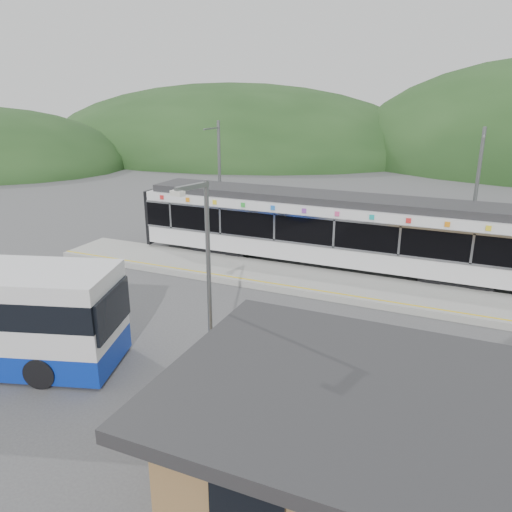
% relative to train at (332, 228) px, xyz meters
% --- Properties ---
extents(ground, '(120.00, 120.00, 0.00)m').
position_rel_train_xyz_m(ground, '(-0.66, -6.00, -2.06)').
color(ground, '#4C4C4F').
rests_on(ground, ground).
extents(hills, '(146.00, 149.00, 26.00)m').
position_rel_train_xyz_m(hills, '(5.53, -0.71, -2.06)').
color(hills, '#1E3D19').
rests_on(hills, ground).
extents(platform, '(26.00, 3.20, 0.30)m').
position_rel_train_xyz_m(platform, '(-0.66, -2.70, -1.91)').
color(platform, '#9E9E99').
rests_on(platform, ground).
extents(yellow_line, '(26.00, 0.10, 0.01)m').
position_rel_train_xyz_m(yellow_line, '(-0.66, -4.00, -1.76)').
color(yellow_line, yellow).
rests_on(yellow_line, platform).
extents(train, '(20.44, 3.01, 3.74)m').
position_rel_train_xyz_m(train, '(0.00, 0.00, 0.00)').
color(train, black).
rests_on(train, ground).
extents(catenary_mast_west, '(0.18, 1.80, 7.00)m').
position_rel_train_xyz_m(catenary_mast_west, '(-7.66, 2.56, 1.58)').
color(catenary_mast_west, slate).
rests_on(catenary_mast_west, ground).
extents(catenary_mast_east, '(0.18, 1.80, 7.00)m').
position_rel_train_xyz_m(catenary_mast_east, '(6.34, 2.56, 1.58)').
color(catenary_mast_east, slate).
rests_on(catenary_mast_east, ground).
extents(station_shelter, '(9.20, 6.20, 3.00)m').
position_rel_train_xyz_m(station_shelter, '(5.34, -15.00, -0.51)').
color(station_shelter, olive).
rests_on(station_shelter, ground).
extents(lamp_post, '(0.39, 1.16, 6.44)m').
position_rel_train_xyz_m(lamp_post, '(0.05, -12.86, 1.77)').
color(lamp_post, slate).
rests_on(lamp_post, ground).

